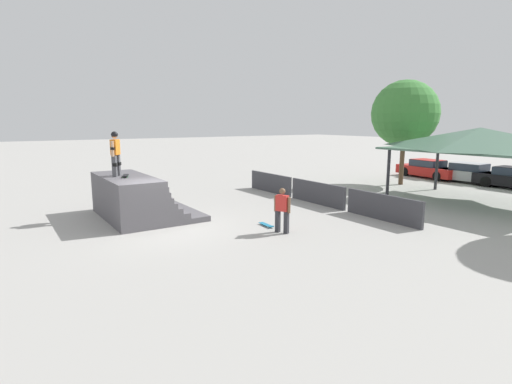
% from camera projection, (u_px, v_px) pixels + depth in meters
% --- Properties ---
extents(ground_plane, '(160.00, 160.00, 0.00)m').
position_uv_depth(ground_plane, '(162.00, 229.00, 14.73)').
color(ground_plane, '#A3A09B').
extents(quarter_pipe_ramp, '(4.61, 3.50, 1.74)m').
position_uv_depth(quarter_pipe_ramp, '(135.00, 199.00, 16.37)').
color(quarter_pipe_ramp, '#565459').
rests_on(quarter_pipe_ramp, ground).
extents(skater_on_deck, '(0.72, 0.57, 1.79)m').
position_uv_depth(skater_on_deck, '(115.00, 151.00, 15.90)').
color(skater_on_deck, '#4C4C51').
rests_on(skater_on_deck, quarter_pipe_ramp).
extents(skateboard_on_deck, '(0.82, 0.46, 0.09)m').
position_uv_depth(skateboard_on_deck, '(126.00, 176.00, 15.80)').
color(skateboard_on_deck, green).
rests_on(skateboard_on_deck, quarter_pipe_ramp).
extents(bystander_walking, '(0.63, 0.37, 1.61)m').
position_uv_depth(bystander_walking, '(282.00, 208.00, 14.06)').
color(bystander_walking, '#2D2D33').
rests_on(bystander_walking, ground).
extents(skateboard_on_ground, '(0.83, 0.24, 0.09)m').
position_uv_depth(skateboard_on_ground, '(267.00, 225.00, 15.07)').
color(skateboard_on_ground, silver).
rests_on(skateboard_on_ground, ground).
extents(barrier_fence, '(11.40, 0.12, 1.05)m').
position_uv_depth(barrier_fence, '(317.00, 193.00, 19.14)').
color(barrier_fence, '#3D3D42').
rests_on(barrier_fence, ground).
extents(pavilion_shelter, '(8.03, 5.05, 3.64)m').
position_uv_depth(pavilion_shelter, '(480.00, 140.00, 18.78)').
color(pavilion_shelter, '#2D2D33').
rests_on(pavilion_shelter, ground).
extents(tree_beside_pavilion, '(4.04, 4.04, 6.43)m').
position_uv_depth(tree_beside_pavilion, '(405.00, 114.00, 24.42)').
color(tree_beside_pavilion, brown).
rests_on(tree_beside_pavilion, ground).
extents(parked_car_red, '(4.73, 2.28, 1.27)m').
position_uv_depth(parked_car_red, '(428.00, 169.00, 28.12)').
color(parked_car_red, red).
rests_on(parked_car_red, ground).
extents(parked_car_silver, '(4.28, 1.84, 1.27)m').
position_uv_depth(parked_car_silver, '(470.00, 173.00, 25.84)').
color(parked_car_silver, '#A8AAAF').
rests_on(parked_car_silver, ground).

